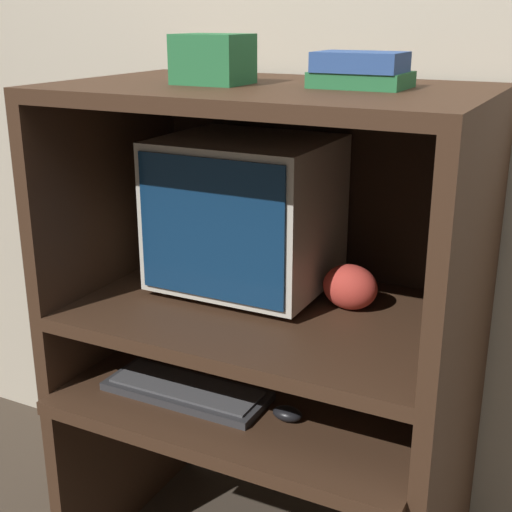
{
  "coord_description": "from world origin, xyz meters",
  "views": [
    {
      "loc": [
        0.74,
        -1.2,
        1.52
      ],
      "look_at": [
        -0.03,
        0.32,
        0.94
      ],
      "focal_mm": 50.0,
      "sensor_mm": 36.0,
      "label": 1
    }
  ],
  "objects_px": {
    "mouse": "(287,414)",
    "keyboard": "(187,390)",
    "snack_bag": "(350,287)",
    "book_stack": "(361,71)",
    "storage_box": "(213,59)",
    "crt_monitor": "(246,213)"
  },
  "relations": [
    {
      "from": "keyboard",
      "to": "storage_box",
      "type": "height_order",
      "value": "storage_box"
    },
    {
      "from": "storage_box",
      "to": "snack_bag",
      "type": "bearing_deg",
      "value": 21.07
    },
    {
      "from": "mouse",
      "to": "snack_bag",
      "type": "xyz_separation_m",
      "value": [
        0.06,
        0.24,
        0.25
      ]
    },
    {
      "from": "mouse",
      "to": "keyboard",
      "type": "bearing_deg",
      "value": -178.35
    },
    {
      "from": "keyboard",
      "to": "storage_box",
      "type": "xyz_separation_m",
      "value": [
        0.02,
        0.13,
        0.81
      ]
    },
    {
      "from": "storage_box",
      "to": "book_stack",
      "type": "bearing_deg",
      "value": 10.92
    },
    {
      "from": "snack_bag",
      "to": "book_stack",
      "type": "distance_m",
      "value": 0.54
    },
    {
      "from": "mouse",
      "to": "storage_box",
      "type": "distance_m",
      "value": 0.86
    },
    {
      "from": "crt_monitor",
      "to": "book_stack",
      "type": "bearing_deg",
      "value": -11.44
    },
    {
      "from": "crt_monitor",
      "to": "snack_bag",
      "type": "height_order",
      "value": "crt_monitor"
    },
    {
      "from": "snack_bag",
      "to": "keyboard",
      "type": "bearing_deg",
      "value": -143.78
    },
    {
      "from": "book_stack",
      "to": "storage_box",
      "type": "relative_size",
      "value": 1.29
    },
    {
      "from": "keyboard",
      "to": "storage_box",
      "type": "distance_m",
      "value": 0.82
    },
    {
      "from": "crt_monitor",
      "to": "storage_box",
      "type": "relative_size",
      "value": 2.7
    },
    {
      "from": "crt_monitor",
      "to": "snack_bag",
      "type": "distance_m",
      "value": 0.34
    },
    {
      "from": "keyboard",
      "to": "mouse",
      "type": "xyz_separation_m",
      "value": [
        0.28,
        0.01,
        0.0
      ]
    },
    {
      "from": "storage_box",
      "to": "crt_monitor",
      "type": "bearing_deg",
      "value": 83.32
    },
    {
      "from": "mouse",
      "to": "book_stack",
      "type": "distance_m",
      "value": 0.81
    },
    {
      "from": "snack_bag",
      "to": "crt_monitor",
      "type": "bearing_deg",
      "value": 178.38
    },
    {
      "from": "book_stack",
      "to": "mouse",
      "type": "bearing_deg",
      "value": -113.94
    },
    {
      "from": "keyboard",
      "to": "snack_bag",
      "type": "bearing_deg",
      "value": 36.22
    },
    {
      "from": "storage_box",
      "to": "keyboard",
      "type": "bearing_deg",
      "value": -100.08
    }
  ]
}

